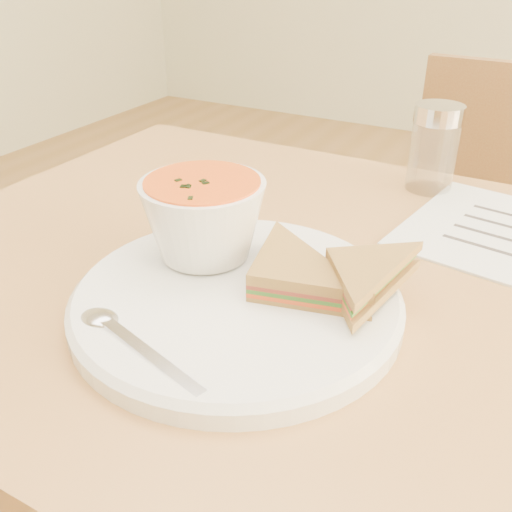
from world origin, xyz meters
The scene contains 8 objects.
dining_table centered at (0.00, 0.00, 0.38)m, with size 1.00×0.70×0.75m, color #96602E, non-canonical shape.
chair_far centered at (0.10, 0.49, 0.43)m, with size 0.38×0.38×0.86m, color brown, non-canonical shape.
plate centered at (-0.06, -0.10, 0.76)m, with size 0.31×0.31×0.02m, color white, non-canonical shape.
soup_bowl centered at (-0.13, -0.06, 0.81)m, with size 0.12×0.12×0.09m, color white, non-canonical shape.
sandwich_half_a centered at (-0.05, -0.12, 0.78)m, with size 0.11×0.11×0.03m, color olive, non-canonical shape.
sandwich_half_b centered at (0.00, -0.05, 0.79)m, with size 0.09×0.09×0.03m, color olive, non-canonical shape.
spoon centered at (-0.09, -0.21, 0.77)m, with size 0.18×0.04×0.01m, color silver, non-canonical shape.
condiment_shaker centered at (0.02, 0.28, 0.81)m, with size 0.06×0.06×0.12m, color silver, non-canonical shape.
Camera 1 is at (0.17, -0.49, 1.06)m, focal length 40.00 mm.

